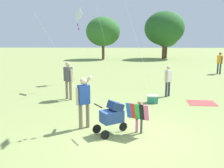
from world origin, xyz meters
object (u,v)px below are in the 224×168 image
person_sitting_far (220,61)px  person_couple_left (68,77)px  person_adult_flyer (84,98)px  kite_green_novelty (77,18)px  cooler_box (153,99)px  person_red_shirt (168,79)px  picnic_blanket (202,103)px  child_with_butterfly_kite (139,114)px  stroller (112,115)px

person_sitting_far → person_couple_left: size_ratio=0.96×
person_adult_flyer → kite_green_novelty: 6.83m
kite_green_novelty → cooler_box: (3.83, -2.98, -3.76)m
person_adult_flyer → cooler_box: size_ratio=3.86×
person_sitting_far → cooler_box: (-6.48, -8.71, -0.84)m
person_sitting_far → person_adult_flyer: bearing=-127.7°
person_red_shirt → picnic_blanket: person_red_shirt is taller
child_with_butterfly_kite → stroller: 0.80m
person_adult_flyer → picnic_blanket: (4.84, 3.09, -0.99)m
person_couple_left → person_sitting_far: bearing=38.4°
kite_green_novelty → cooler_box: 6.14m
person_adult_flyer → person_sitting_far: person_adult_flyer is taller
person_red_shirt → person_couple_left: (-4.79, -0.71, 0.15)m
person_adult_flyer → cooler_box: bearing=49.4°
child_with_butterfly_kite → picnic_blanket: bearing=48.2°
stroller → person_adult_flyer: bearing=155.1°
child_with_butterfly_kite → cooler_box: child_with_butterfly_kite is taller
stroller → kite_green_novelty: 7.59m
kite_green_novelty → person_sitting_far: (10.30, 5.73, -2.92)m
person_red_shirt → picnic_blanket: 1.97m
stroller → cooler_box: bearing=64.1°
stroller → person_red_shirt: 5.37m
person_adult_flyer → picnic_blanket: 5.82m
person_adult_flyer → person_sitting_far: bearing=52.3°
person_adult_flyer → person_red_shirt: size_ratio=1.13×
cooler_box → picnic_blanket: bearing=0.7°
person_adult_flyer → person_red_shirt: 5.53m
person_couple_left → picnic_blanket: 6.21m
kite_green_novelty → person_couple_left: 3.81m
picnic_blanket → cooler_box: size_ratio=2.66×
stroller → picnic_blanket: 5.30m
stroller → cooler_box: (1.70, 3.50, -0.43)m
child_with_butterfly_kite → person_couple_left: (-3.00, 3.93, 0.43)m
kite_green_novelty → person_red_shirt: bearing=-20.7°
kite_green_novelty → person_couple_left: bearing=-91.5°
person_couple_left → picnic_blanket: size_ratio=1.50×
stroller → person_sitting_far: 14.70m
stroller → person_couple_left: (-2.19, 3.99, 0.45)m
person_adult_flyer → cooler_box: person_adult_flyer is taller
stroller → cooler_box: size_ratio=2.39×
stroller → person_sitting_far: size_ratio=0.62×
child_with_butterfly_kite → picnic_blanket: (3.11, 3.47, -0.61)m
person_sitting_far → kite_green_novelty: bearing=-150.9°
kite_green_novelty → picnic_blanket: size_ratio=3.77×
child_with_butterfly_kite → person_couple_left: bearing=127.3°
person_red_shirt → picnic_blanket: (1.31, -1.17, -0.89)m
person_couple_left → person_adult_flyer: bearing=-70.4°
stroller → person_red_shirt: person_red_shirt is taller
person_red_shirt → stroller: bearing=-119.0°
person_red_shirt → person_couple_left: 4.85m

